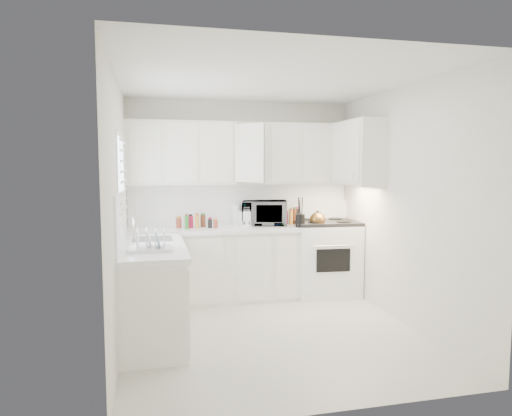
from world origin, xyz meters
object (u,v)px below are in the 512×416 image
object	(u,v)px
stove	(325,247)
utensil_crock	(300,212)
dish_rack	(150,239)
microwave	(264,210)
rice_cooker	(247,217)
tea_kettle	(317,219)

from	to	relation	value
stove	utensil_crock	xyz separation A→B (m)	(-0.41, -0.15, 0.51)
utensil_crock	dish_rack	world-z (taller)	utensil_crock
stove	microwave	world-z (taller)	microwave
microwave	dish_rack	world-z (taller)	microwave
rice_cooker	tea_kettle	bearing A→B (deg)	-29.05
stove	tea_kettle	size ratio (longest dim) A/B	5.14
tea_kettle	utensil_crock	xyz separation A→B (m)	(-0.23, 0.01, 0.09)
utensil_crock	dish_rack	xyz separation A→B (m)	(-1.89, -1.23, -0.09)
microwave	stove	bearing A→B (deg)	2.14
tea_kettle	rice_cooker	bearing A→B (deg)	139.66
tea_kettle	utensil_crock	world-z (taller)	utensil_crock
tea_kettle	microwave	distance (m)	0.72
rice_cooker	microwave	bearing A→B (deg)	-3.98
dish_rack	stove	bearing A→B (deg)	31.97
tea_kettle	rice_cooker	xyz separation A→B (m)	(-0.87, 0.31, 0.01)
stove	microwave	bearing A→B (deg)	172.53
utensil_crock	rice_cooker	bearing A→B (deg)	154.78
stove	rice_cooker	bearing A→B (deg)	176.46
tea_kettle	dish_rack	bearing A→B (deg)	-171.02
stove	microwave	xyz separation A→B (m)	(-0.81, 0.17, 0.51)
microwave	dish_rack	size ratio (longest dim) A/B	1.43
stove	microwave	size ratio (longest dim) A/B	2.18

